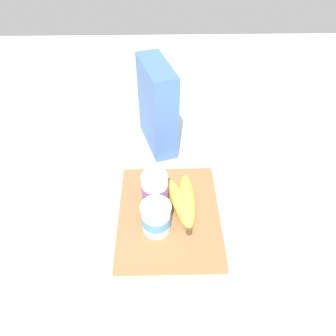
{
  "coord_description": "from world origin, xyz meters",
  "views": [
    {
      "loc": [
        -0.51,
        0.01,
        0.65
      ],
      "look_at": [
        0.11,
        0.0,
        0.07
      ],
      "focal_mm": 34.67,
      "sensor_mm": 36.0,
      "label": 1
    }
  ],
  "objects_px": {
    "cereal_box": "(157,106)",
    "yogurt_cup_front": "(156,218)",
    "cutting_board": "(169,215)",
    "yogurt_cup_back": "(155,190)",
    "banana_bunch": "(183,201)"
  },
  "relations": [
    {
      "from": "cutting_board",
      "to": "cereal_box",
      "type": "relative_size",
      "value": 1.2
    },
    {
      "from": "cereal_box",
      "to": "banana_bunch",
      "type": "distance_m",
      "value": 0.31
    },
    {
      "from": "cutting_board",
      "to": "yogurt_cup_front",
      "type": "xyz_separation_m",
      "value": [
        -0.05,
        0.03,
        0.05
      ]
    },
    {
      "from": "cutting_board",
      "to": "yogurt_cup_back",
      "type": "distance_m",
      "value": 0.07
    },
    {
      "from": "yogurt_cup_front",
      "to": "cutting_board",
      "type": "bearing_deg",
      "value": -32.18
    },
    {
      "from": "cereal_box",
      "to": "yogurt_cup_back",
      "type": "relative_size",
      "value": 2.85
    },
    {
      "from": "cereal_box",
      "to": "yogurt_cup_front",
      "type": "distance_m",
      "value": 0.36
    },
    {
      "from": "yogurt_cup_front",
      "to": "cereal_box",
      "type": "bearing_deg",
      "value": -0.53
    },
    {
      "from": "cereal_box",
      "to": "yogurt_cup_front",
      "type": "xyz_separation_m",
      "value": [
        -0.36,
        0.0,
        -0.07
      ]
    },
    {
      "from": "yogurt_cup_back",
      "to": "banana_bunch",
      "type": "distance_m",
      "value": 0.08
    },
    {
      "from": "cereal_box",
      "to": "banana_bunch",
      "type": "bearing_deg",
      "value": 175.53
    },
    {
      "from": "yogurt_cup_back",
      "to": "banana_bunch",
      "type": "xyz_separation_m",
      "value": [
        -0.01,
        -0.07,
        -0.03
      ]
    },
    {
      "from": "cutting_board",
      "to": "cereal_box",
      "type": "xyz_separation_m",
      "value": [
        0.31,
        0.03,
        0.12
      ]
    },
    {
      "from": "cutting_board",
      "to": "banana_bunch",
      "type": "distance_m",
      "value": 0.05
    },
    {
      "from": "yogurt_cup_front",
      "to": "yogurt_cup_back",
      "type": "bearing_deg",
      "value": 2.41
    }
  ]
}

